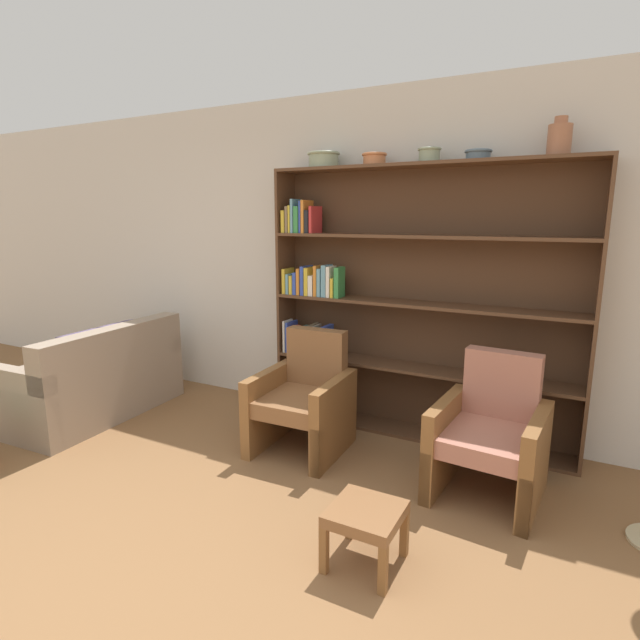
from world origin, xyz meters
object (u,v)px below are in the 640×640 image
couch (90,381)px  armchair_cushioned (491,436)px  bookshelf (397,305)px  bowl_terracotta (374,158)px  bowl_sage (429,154)px  bowl_slate (324,159)px  armchair_leather (304,399)px  bowl_brass (478,154)px  vase_tall (559,139)px  footstool (366,519)px

couch → armchair_cushioned: bearing=-87.9°
bookshelf → bowl_terracotta: bowl_terracotta is taller
bowl_terracotta → bowl_sage: bowl_sage is taller
bowl_terracotta → couch: 3.14m
bowl_slate → armchair_leather: size_ratio=0.30×
bowl_terracotta → bowl_brass: size_ratio=1.03×
bowl_slate → vase_tall: (1.73, 0.00, 0.04)m
bowl_terracotta → armchair_leather: bearing=-114.3°
vase_tall → couch: size_ratio=0.16×
vase_tall → footstool: vase_tall is taller
bookshelf → couch: bearing=-159.1°
bookshelf → bowl_slate: size_ratio=9.28×
footstool → bowl_slate: bearing=123.8°
bookshelf → bowl_sage: (0.22, -0.03, 1.14)m
bowl_brass → armchair_leather: bearing=-149.5°
couch → armchair_cushioned: size_ratio=1.73×
bookshelf → armchair_cushioned: bookshelf is taller
bookshelf → footstool: bearing=-75.1°
vase_tall → armchair_leather: size_ratio=0.28×
armchair_leather → footstool: armchair_leather is taller
bookshelf → couch: 2.81m
footstool → armchair_cushioned: bearing=67.0°
bowl_brass → footstool: (-0.12, -1.64, -1.92)m
armchair_cushioned → footstool: 1.11m
bowl_sage → couch: bowl_sage is taller
bowl_slate → bowl_sage: bearing=0.0°
couch → bowl_slate: bearing=-66.7°
bookshelf → armchair_leather: 1.06m
bowl_slate → bookshelf: bearing=2.6°
bowl_sage → bowl_brass: size_ratio=0.91×
bookshelf → armchair_cushioned: bearing=-36.8°
bowl_sage → bookshelf: bearing=172.2°
bowl_brass → footstool: size_ratio=0.54×
bookshelf → vase_tall: 1.60m
bowl_sage → vase_tall: (0.86, 0.00, 0.05)m
armchair_cushioned → couch: bearing=9.4°
vase_tall → couch: bearing=-165.5°
bowl_sage → couch: 3.47m
vase_tall → couch: 4.21m
armchair_cushioned → footstool: (-0.43, -1.01, -0.13)m
bookshelf → bowl_brass: size_ratio=12.96×
bookshelf → armchair_cushioned: (0.87, -0.65, -0.67)m
bookshelf → bowl_slate: 1.32m
bowl_terracotta → bowl_sage: size_ratio=1.13×
bowl_terracotta → vase_tall: vase_tall is taller
bowl_brass → vase_tall: vase_tall is taller
bowl_sage → armchair_cushioned: 2.02m
bowl_slate → footstool: size_ratio=0.75×
bowl_sage → couch: bearing=-161.2°
bowl_slate → bowl_sage: bowl_slate is taller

